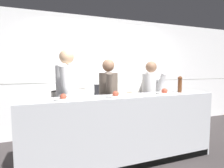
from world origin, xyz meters
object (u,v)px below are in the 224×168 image
chefs_knife (135,93)px  plated_dish_appetiser (116,95)px  braising_pot (100,90)px  stock_pot (58,94)px  plated_dish_main (63,98)px  pepper_mill (180,84)px  chef_sous (108,100)px  plated_dish_dessert (164,92)px  sauce_pot (78,92)px  chef_line (150,98)px  oven_range (81,118)px  chef_head_cook (68,98)px

chefs_knife → plated_dish_appetiser: plated_dish_appetiser is taller
braising_pot → stock_pot: bearing=-178.5°
chefs_knife → plated_dish_main: bearing=-145.6°
pepper_mill → chef_sous: (-1.12, 0.49, -0.29)m
plated_dish_main → chef_sous: size_ratio=0.15×
chefs_knife → plated_dish_dessert: bearing=-92.2°
sauce_pot → chef_line: chef_line is taller
plated_dish_main → chef_line: (1.67, 0.58, -0.19)m
plated_dish_main → oven_range: bearing=70.5°
sauce_pot → plated_dish_appetiser: plated_dish_appetiser is taller
oven_range → braising_pot: bearing=2.0°
oven_range → plated_dish_main: size_ratio=5.00×
sauce_pot → pepper_mill: bearing=-36.3°
chef_sous → chef_line: bearing=15.7°
plated_dish_main → chef_head_cook: (0.11, 0.57, -0.09)m
stock_pot → braising_pot: bearing=1.5°
chefs_knife → plated_dish_appetiser: size_ratio=1.55×
chef_line → pepper_mill: bearing=-80.5°
stock_pot → chef_line: chef_line is taller
plated_dish_main → plated_dish_appetiser: 0.72m
plated_dish_main → chef_head_cook: chef_head_cook is taller
plated_dish_appetiser → plated_dish_main: bearing=178.9°
plated_dish_dessert → sauce_pot: bearing=133.7°
sauce_pot → plated_dish_dessert: size_ratio=1.17×
chef_head_cook → chef_line: (1.56, 0.01, -0.09)m
chefs_knife → chef_sous: chef_sous is taller
chefs_knife → pepper_mill: pepper_mill is taller
chefs_knife → chef_head_cook: size_ratio=0.23×
sauce_pot → oven_range: bearing=-39.4°
plated_dish_dessert → chefs_knife: bearing=87.8°
stock_pot → chef_sous: bearing=-37.0°
plated_dish_dessert → chef_sous: chef_sous is taller
oven_range → sauce_pot: size_ratio=3.74×
plated_dish_main → plated_dish_appetiser: plated_dish_appetiser is taller
stock_pot → chef_head_cook: (0.11, -0.62, 0.02)m
pepper_mill → oven_range: bearing=143.8°
plated_dish_dessert → plated_dish_appetiser: bearing=-179.0°
chef_line → braising_pot: bearing=124.0°
chefs_knife → sauce_pot: bearing=173.6°
plated_dish_main → chef_sous: (0.81, 0.58, -0.17)m
stock_pot → plated_dish_appetiser: plated_dish_appetiser is taller
braising_pot → plated_dish_dessert: 1.40m
sauce_pot → chef_line: (1.28, -0.65, -0.10)m
oven_range → plated_dish_dessert: size_ratio=4.39×
plated_dish_main → plated_dish_dessert: plated_dish_dessert is taller
plated_dish_main → chef_sous: bearing=35.5°
sauce_pot → chefs_knife: (1.21, -0.13, -0.08)m
stock_pot → plated_dish_appetiser: bearing=-59.2°
stock_pot → sauce_pot: sauce_pot is taller
sauce_pot → plated_dish_main: plated_dish_main is taller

